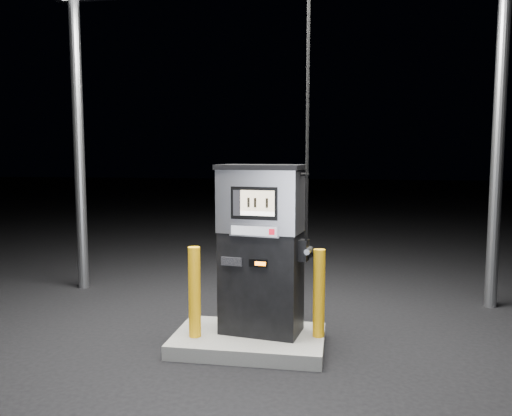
# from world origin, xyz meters

# --- Properties ---
(ground) EXTENTS (80.00, 80.00, 0.00)m
(ground) POSITION_xyz_m (0.00, 0.00, 0.00)
(ground) COLOR black
(ground) RESTS_ON ground
(pump_island) EXTENTS (1.60, 1.00, 0.15)m
(pump_island) POSITION_xyz_m (0.00, 0.00, 0.07)
(pump_island) COLOR #61615C
(pump_island) RESTS_ON ground
(fuel_dispenser) EXTENTS (1.03, 0.66, 3.76)m
(fuel_dispenser) POSITION_xyz_m (0.12, 0.10, 1.08)
(fuel_dispenser) COLOR black
(fuel_dispenser) RESTS_ON pump_island
(bollard_left) EXTENTS (0.13, 0.13, 0.96)m
(bollard_left) POSITION_xyz_m (-0.55, -0.17, 0.63)
(bollard_left) COLOR #FCAF0E
(bollard_left) RESTS_ON pump_island
(bollard_right) EXTENTS (0.15, 0.15, 0.93)m
(bollard_right) POSITION_xyz_m (0.74, 0.05, 0.62)
(bollard_right) COLOR #FCAF0E
(bollard_right) RESTS_ON pump_island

